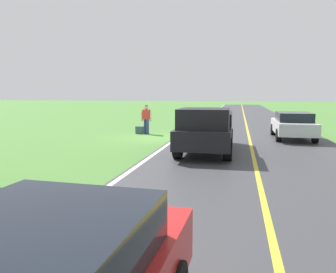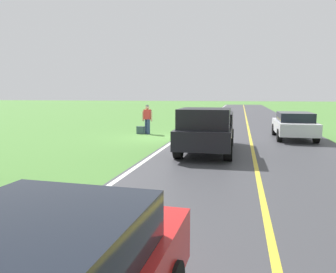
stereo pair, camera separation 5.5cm
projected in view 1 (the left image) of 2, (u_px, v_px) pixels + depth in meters
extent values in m
plane|color=#4C7F38|center=(158.00, 137.00, 17.64)|extent=(200.00, 200.00, 0.00)
cube|color=#3D3D42|center=(250.00, 140.00, 16.60)|extent=(7.96, 120.00, 0.00)
cube|color=silver|center=(177.00, 138.00, 17.41)|extent=(0.16, 117.60, 0.00)
cube|color=gold|center=(250.00, 140.00, 16.60)|extent=(0.14, 117.60, 0.00)
cylinder|color=navy|center=(147.00, 127.00, 18.99)|extent=(0.18, 0.18, 0.88)
cylinder|color=navy|center=(145.00, 126.00, 19.28)|extent=(0.18, 0.18, 0.88)
cube|color=red|center=(146.00, 114.00, 19.04)|extent=(0.42, 0.28, 0.58)
sphere|color=tan|center=(146.00, 108.00, 18.99)|extent=(0.23, 0.23, 0.23)
sphere|color=#4C564C|center=(146.00, 106.00, 18.98)|extent=(0.20, 0.20, 0.20)
cube|color=#234C2D|center=(147.00, 114.00, 19.23)|extent=(0.33, 0.22, 0.44)
cylinder|color=tan|center=(150.00, 116.00, 18.96)|extent=(0.10, 0.10, 0.58)
cylinder|color=tan|center=(142.00, 116.00, 19.10)|extent=(0.10, 0.10, 0.58)
cube|color=#384C56|center=(140.00, 130.00, 19.23)|extent=(0.47, 0.23, 0.45)
cube|color=black|center=(207.00, 133.00, 13.28)|extent=(2.07, 5.42, 0.70)
cube|color=black|center=(204.00, 118.00, 12.04)|extent=(1.87, 2.18, 0.72)
cube|color=black|center=(204.00, 116.00, 12.03)|extent=(1.70, 1.32, 0.43)
cube|color=black|center=(231.00, 118.00, 14.07)|extent=(0.14, 3.03, 0.45)
cube|color=black|center=(188.00, 117.00, 14.45)|extent=(0.14, 3.03, 0.45)
cube|color=black|center=(211.00, 115.00, 15.72)|extent=(1.84, 0.12, 0.45)
cylinder|color=black|center=(228.00, 149.00, 11.45)|extent=(0.31, 0.80, 0.80)
cylinder|color=black|center=(178.00, 148.00, 11.81)|extent=(0.31, 0.80, 0.80)
cylinder|color=black|center=(229.00, 137.00, 14.65)|extent=(0.31, 0.80, 0.80)
cylinder|color=black|center=(190.00, 136.00, 15.01)|extent=(0.31, 0.80, 0.80)
cube|color=silver|center=(293.00, 127.00, 17.12)|extent=(1.87, 4.41, 0.62)
cube|color=black|center=(294.00, 117.00, 16.85)|extent=(1.64, 2.38, 0.46)
cylinder|color=black|center=(273.00, 129.00, 18.70)|extent=(0.24, 0.66, 0.66)
cylinder|color=black|center=(304.00, 130.00, 18.33)|extent=(0.24, 0.66, 0.66)
cylinder|color=black|center=(279.00, 135.00, 15.99)|extent=(0.24, 0.66, 0.66)
cylinder|color=black|center=(315.00, 136.00, 15.62)|extent=(0.24, 0.66, 0.66)
cube|color=black|center=(10.00, 263.00, 2.23)|extent=(1.72, 2.43, 0.46)
cylinder|color=black|center=(28.00, 270.00, 3.70)|extent=(0.26, 0.67, 0.66)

